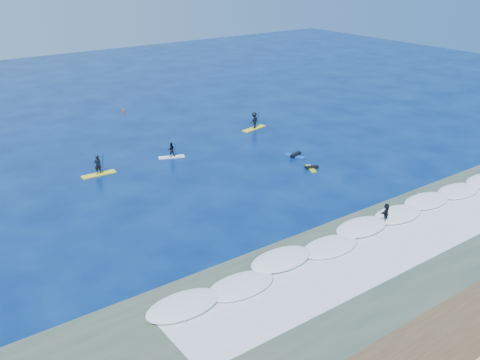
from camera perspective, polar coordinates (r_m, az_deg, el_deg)
ground at (r=47.48m, az=3.26°, el=-1.08°), size 160.00×160.00×0.00m
shallow_water at (r=38.93m, az=16.49°, el=-7.85°), size 90.00×13.00×0.01m
breaking_wave at (r=41.07m, az=12.13°, el=-5.67°), size 40.00×6.00×0.30m
whitewater at (r=39.44m, az=15.35°, el=-7.29°), size 34.00×5.00×0.02m
sup_paddler_left at (r=52.19m, az=-14.90°, el=1.27°), size 3.26×0.94×2.27m
sup_paddler_center at (r=55.26m, az=-7.35°, el=3.09°), size 2.71×1.61×1.86m
sup_paddler_right at (r=64.01m, az=1.52°, el=6.28°), size 3.48×1.55×2.37m
prone_paddler_near at (r=52.47m, az=7.59°, el=1.31°), size 1.44×1.92×0.39m
prone_paddler_far at (r=55.54m, az=5.90°, el=2.66°), size 1.72×2.25×0.45m
wave_surfer at (r=42.90m, az=15.30°, el=-3.43°), size 2.17×1.17×1.51m
marker_buoy at (r=72.58m, az=-12.31°, el=7.24°), size 0.26×0.26×0.61m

